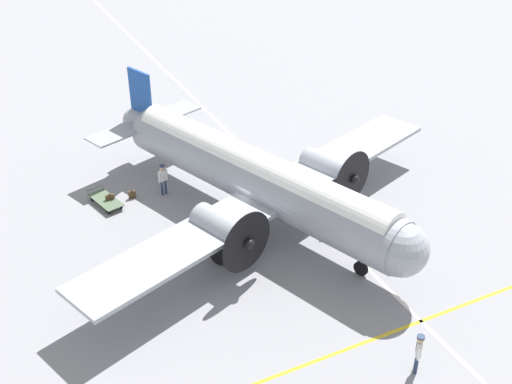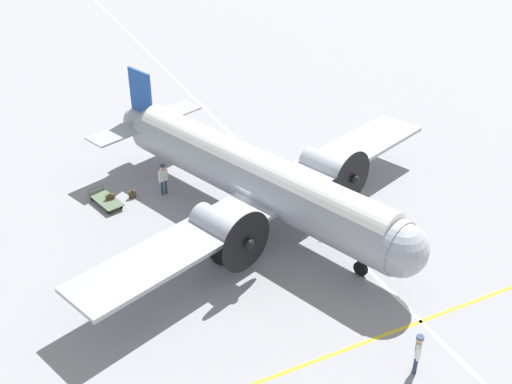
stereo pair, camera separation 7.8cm
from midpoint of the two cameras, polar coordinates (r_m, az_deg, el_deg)
name	(u,v)px [view 1 (the left image)]	position (r m, az deg, el deg)	size (l,w,h in m)	color
ground_plane	(256,219)	(33.02, -0.07, -2.42)	(300.00, 300.00, 0.00)	gray
apron_line_eastwest	(364,343)	(26.49, 9.51, -13.07)	(120.00, 0.16, 0.01)	gold
apron_line_northsouth	(304,206)	(34.14, 4.19, -1.25)	(0.16, 120.00, 0.01)	silver
airliner_main	(262,180)	(31.46, 0.45, 1.08)	(22.04, 19.36, 5.68)	#9399A3
crew_foreground	(419,349)	(25.03, 14.18, -13.41)	(0.42, 0.50, 1.78)	navy
passenger_boarding	(163,176)	(34.88, -8.34, 1.40)	(0.58, 0.38, 1.80)	navy
suitcase_near_door	(110,200)	(34.91, -12.89, -0.66)	(0.47, 0.14, 0.64)	#47331E
suitcase_upright_spare	(132,195)	(35.28, -11.01, -0.23)	(0.38, 0.14, 0.47)	#47331E
baggage_cart	(106,200)	(34.98, -13.28, -0.70)	(1.52, 2.41, 0.56)	#4C6047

